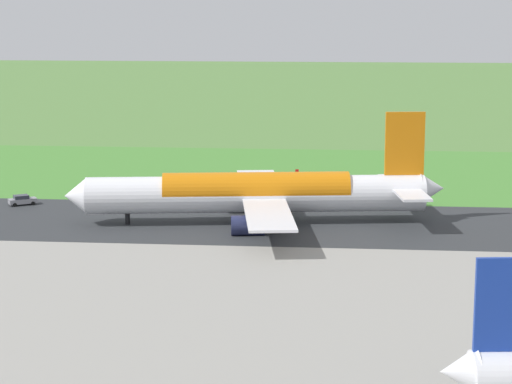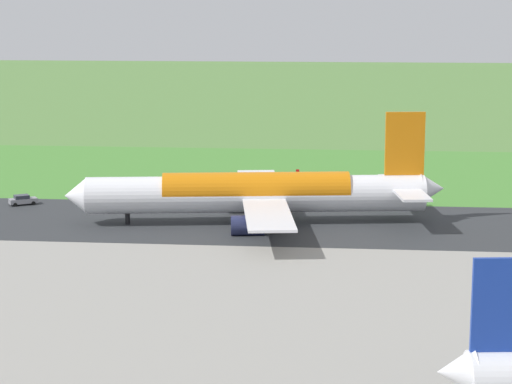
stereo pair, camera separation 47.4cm
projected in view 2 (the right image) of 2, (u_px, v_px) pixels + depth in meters
The scene contains 8 objects.
ground_plane at pixel (232, 222), 141.78m from camera, with size 800.00×800.00×0.00m, color #547F3D.
runway_asphalt at pixel (232, 222), 141.78m from camera, with size 600.00×28.12×0.06m, color #2D3033.
apron_concrete at pixel (156, 359), 87.15m from camera, with size 440.00×110.00×0.05m, color gray.
grass_verge_foreground at pixel (255, 182), 174.21m from camera, with size 600.00×80.00×0.04m, color #478534.
airliner_main at pixel (259, 193), 140.66m from camera, with size 54.06×44.41×15.88m.
service_car_followme at pixel (23, 200), 153.81m from camera, with size 4.53×3.71×1.62m.
no_stopping_sign at pixel (298, 175), 172.53m from camera, with size 0.60×0.10×2.44m.
traffic_cone_orange at pixel (251, 184), 170.73m from camera, with size 0.40×0.40×0.55m, color orange.
Camera 2 is at (-16.81, 137.49, 30.76)m, focal length 69.61 mm.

